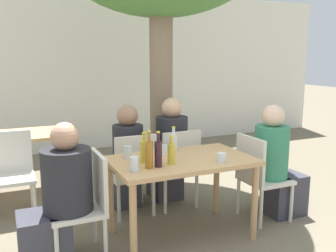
% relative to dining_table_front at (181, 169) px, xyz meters
% --- Properties ---
extents(ground_plane, '(30.00, 30.00, 0.00)m').
position_rel_dining_table_front_xyz_m(ground_plane, '(0.00, 0.00, -0.65)').
color(ground_plane, '#706651').
extents(cafe_building_wall, '(10.00, 0.08, 2.80)m').
position_rel_dining_table_front_xyz_m(cafe_building_wall, '(0.00, 3.72, 0.75)').
color(cafe_building_wall, white).
rests_on(cafe_building_wall, ground_plane).
extents(dining_table_front, '(1.28, 0.78, 0.75)m').
position_rel_dining_table_front_xyz_m(dining_table_front, '(0.00, 0.00, 0.00)').
color(dining_table_front, tan).
rests_on(dining_table_front, ground_plane).
extents(dining_table_back, '(1.30, 0.75, 0.75)m').
position_rel_dining_table_front_xyz_m(dining_table_back, '(-1.41, 1.79, -0.00)').
color(dining_table_back, tan).
rests_on(dining_table_back, ground_plane).
extents(patio_chair_0, '(0.44, 0.44, 0.88)m').
position_rel_dining_table_front_xyz_m(patio_chair_0, '(-0.87, 0.00, -0.16)').
color(patio_chair_0, beige).
rests_on(patio_chair_0, ground_plane).
extents(patio_chair_1, '(0.44, 0.44, 0.88)m').
position_rel_dining_table_front_xyz_m(patio_chair_1, '(0.87, 0.00, -0.16)').
color(patio_chair_1, beige).
rests_on(patio_chair_1, ground_plane).
extents(patio_chair_2, '(0.44, 0.44, 0.88)m').
position_rel_dining_table_front_xyz_m(patio_chair_2, '(-0.26, 0.62, -0.16)').
color(patio_chair_2, beige).
rests_on(patio_chair_2, ground_plane).
extents(patio_chair_3, '(0.44, 0.44, 0.88)m').
position_rel_dining_table_front_xyz_m(patio_chair_3, '(0.26, 0.62, -0.16)').
color(patio_chair_3, beige).
rests_on(patio_chair_3, ground_plane).
extents(patio_chair_4, '(0.44, 0.44, 0.88)m').
position_rel_dining_table_front_xyz_m(patio_chair_4, '(-1.41, 1.18, -0.16)').
color(patio_chair_4, beige).
rests_on(patio_chair_4, ground_plane).
extents(person_seated_0, '(0.60, 0.40, 1.16)m').
position_rel_dining_table_front_xyz_m(person_seated_0, '(-1.10, -0.00, -0.13)').
color(person_seated_0, '#383842').
rests_on(person_seated_0, ground_plane).
extents(person_seated_1, '(0.57, 0.35, 1.19)m').
position_rel_dining_table_front_xyz_m(person_seated_1, '(1.11, -0.00, -0.12)').
color(person_seated_1, '#383842').
rests_on(person_seated_1, ground_plane).
extents(person_seated_2, '(0.33, 0.56, 1.16)m').
position_rel_dining_table_front_xyz_m(person_seated_2, '(-0.26, 0.86, -0.13)').
color(person_seated_2, '#383842').
rests_on(person_seated_2, ground_plane).
extents(person_seated_3, '(0.36, 0.58, 1.22)m').
position_rel_dining_table_front_xyz_m(person_seated_3, '(0.26, 0.85, -0.10)').
color(person_seated_3, '#383842').
rests_on(person_seated_3, ground_plane).
extents(oil_cruet_0, '(0.07, 0.07, 0.26)m').
position_rel_dining_table_front_xyz_m(oil_cruet_0, '(-0.16, -0.12, 0.20)').
color(oil_cruet_0, gold).
rests_on(oil_cruet_0, dining_table_front).
extents(water_bottle_1, '(0.07, 0.07, 0.24)m').
position_rel_dining_table_front_xyz_m(water_bottle_1, '(0.06, 0.30, 0.19)').
color(water_bottle_1, silver).
rests_on(water_bottle_1, dining_table_front).
extents(oil_cruet_2, '(0.08, 0.08, 0.27)m').
position_rel_dining_table_front_xyz_m(oil_cruet_2, '(-0.35, 0.02, 0.20)').
color(oil_cruet_2, gold).
rests_on(oil_cruet_2, dining_table_front).
extents(wine_bottle_3, '(0.06, 0.06, 0.30)m').
position_rel_dining_table_front_xyz_m(wine_bottle_3, '(-0.29, -0.15, 0.21)').
color(wine_bottle_3, '#331923').
rests_on(wine_bottle_3, dining_table_front).
extents(amber_bottle_4, '(0.07, 0.07, 0.32)m').
position_rel_dining_table_front_xyz_m(amber_bottle_4, '(-0.38, -0.16, 0.22)').
color(amber_bottle_4, '#9E661E').
rests_on(amber_bottle_4, dining_table_front).
extents(drinking_glass_0, '(0.07, 0.07, 0.13)m').
position_rel_dining_table_front_xyz_m(drinking_glass_0, '(-0.52, -0.20, 0.16)').
color(drinking_glass_0, silver).
rests_on(drinking_glass_0, dining_table_front).
extents(drinking_glass_1, '(0.07, 0.07, 0.12)m').
position_rel_dining_table_front_xyz_m(drinking_glass_1, '(-0.44, 0.20, 0.16)').
color(drinking_glass_1, silver).
rests_on(drinking_glass_1, dining_table_front).
extents(drinking_glass_2, '(0.08, 0.08, 0.08)m').
position_rel_dining_table_front_xyz_m(drinking_glass_2, '(0.27, -0.25, 0.14)').
color(drinking_glass_2, silver).
rests_on(drinking_glass_2, dining_table_front).
extents(drinking_glass_3, '(0.08, 0.08, 0.09)m').
position_rel_dining_table_front_xyz_m(drinking_glass_3, '(-0.08, 0.23, 0.14)').
color(drinking_glass_3, silver).
rests_on(drinking_glass_3, dining_table_front).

